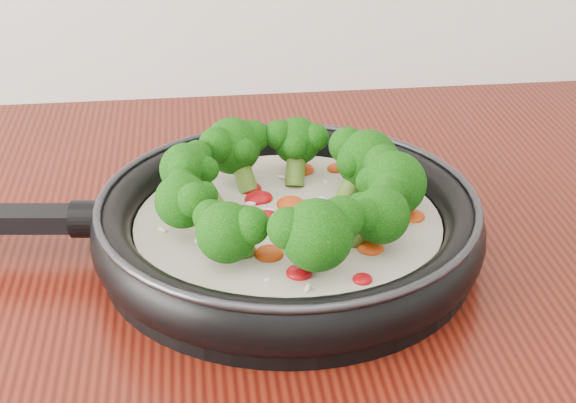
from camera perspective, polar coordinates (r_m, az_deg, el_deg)
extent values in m
cylinder|color=black|center=(0.71, 0.00, -3.13)|extent=(0.34, 0.34, 0.01)
torus|color=black|center=(0.70, 0.00, -1.49)|extent=(0.35, 0.35, 0.03)
torus|color=#2D2D33|center=(0.69, 0.00, 0.06)|extent=(0.34, 0.34, 0.01)
cylinder|color=black|center=(0.72, -12.99, -1.13)|extent=(0.03, 0.03, 0.03)
cylinder|color=beige|center=(0.71, 0.00, -1.97)|extent=(0.28, 0.28, 0.02)
ellipsoid|color=#A2070D|center=(0.73, -2.15, 0.15)|extent=(0.03, 0.03, 0.01)
ellipsoid|color=#A2070D|center=(0.72, -4.63, -0.44)|extent=(0.03, 0.03, 0.01)
ellipsoid|color=#CF3E0D|center=(0.71, 8.31, -1.00)|extent=(0.03, 0.03, 0.01)
ellipsoid|color=#A2070D|center=(0.71, 2.07, -0.47)|extent=(0.02, 0.02, 0.01)
ellipsoid|color=#A2070D|center=(0.73, -1.81, 0.23)|extent=(0.03, 0.03, 0.01)
ellipsoid|color=#CF3E0D|center=(0.66, 5.51, -3.09)|extent=(0.03, 0.03, 0.01)
ellipsoid|color=#A2070D|center=(0.70, -1.45, -0.99)|extent=(0.02, 0.02, 0.01)
ellipsoid|color=#A2070D|center=(0.73, -7.90, 0.09)|extent=(0.02, 0.02, 0.01)
ellipsoid|color=#CF3E0D|center=(0.78, 0.97, 2.11)|extent=(0.03, 0.03, 0.01)
ellipsoid|color=#A2070D|center=(0.62, 4.96, -5.16)|extent=(0.02, 0.02, 0.01)
ellipsoid|color=#A2070D|center=(0.63, 0.74, -4.76)|extent=(0.03, 0.03, 0.01)
ellipsoid|color=#CF3E0D|center=(0.65, -1.26, -3.50)|extent=(0.02, 0.02, 0.01)
ellipsoid|color=#A2070D|center=(0.71, 1.85, -0.85)|extent=(0.02, 0.02, 0.01)
ellipsoid|color=#A2070D|center=(0.68, -2.70, -1.97)|extent=(0.03, 0.03, 0.01)
ellipsoid|color=#CF3E0D|center=(0.72, 0.16, -0.19)|extent=(0.03, 0.03, 0.01)
ellipsoid|color=#A2070D|center=(0.71, -5.62, -0.70)|extent=(0.02, 0.02, 0.01)
ellipsoid|color=#A2070D|center=(0.71, 2.62, -0.85)|extent=(0.02, 0.02, 0.01)
ellipsoid|color=#CF3E0D|center=(0.78, 3.19, 2.20)|extent=(0.02, 0.02, 0.01)
ellipsoid|color=#A2070D|center=(0.75, -2.49, 0.85)|extent=(0.02, 0.02, 0.01)
ellipsoid|color=#A2070D|center=(0.74, -6.47, 0.20)|extent=(0.01, 0.01, 0.01)
ellipsoid|color=#CF3E0D|center=(0.72, 1.04, -0.24)|extent=(0.02, 0.02, 0.01)
ellipsoid|color=#A2070D|center=(0.70, 2.00, -1.29)|extent=(0.02, 0.02, 0.01)
ellipsoid|color=white|center=(0.69, 5.24, -1.84)|extent=(0.01, 0.01, 0.00)
ellipsoid|color=white|center=(0.71, 1.12, -0.93)|extent=(0.01, 0.01, 0.00)
ellipsoid|color=white|center=(0.71, -0.07, -0.70)|extent=(0.01, 0.01, 0.00)
ellipsoid|color=white|center=(0.72, -2.50, -0.14)|extent=(0.01, 0.01, 0.00)
ellipsoid|color=white|center=(0.67, -5.94, -2.67)|extent=(0.01, 0.01, 0.00)
ellipsoid|color=white|center=(0.70, -0.09, -1.10)|extent=(0.01, 0.01, 0.00)
ellipsoid|color=white|center=(0.62, 1.58, -5.66)|extent=(0.01, 0.01, 0.00)
ellipsoid|color=white|center=(0.70, -0.15, -1.04)|extent=(0.01, 0.01, 0.00)
ellipsoid|color=white|center=(0.68, 5.38, -1.94)|extent=(0.01, 0.01, 0.00)
ellipsoid|color=white|center=(0.66, 5.04, -3.13)|extent=(0.01, 0.01, 0.00)
ellipsoid|color=white|center=(0.69, 0.18, -1.65)|extent=(0.01, 0.01, 0.00)
ellipsoid|color=white|center=(0.77, -0.43, 1.64)|extent=(0.01, 0.01, 0.00)
ellipsoid|color=white|center=(0.73, 2.34, 0.20)|extent=(0.01, 0.01, 0.00)
ellipsoid|color=white|center=(0.69, -8.35, -1.87)|extent=(0.01, 0.01, 0.00)
ellipsoid|color=white|center=(0.76, 2.50, 1.31)|extent=(0.01, 0.01, 0.00)
ellipsoid|color=white|center=(0.70, -0.27, -1.16)|extent=(0.01, 0.01, 0.00)
ellipsoid|color=white|center=(0.61, 1.32, -5.76)|extent=(0.01, 0.01, 0.00)
ellipsoid|color=white|center=(0.71, -1.25, -0.58)|extent=(0.01, 0.01, 0.00)
ellipsoid|color=white|center=(0.63, -1.35, -5.23)|extent=(0.01, 0.01, 0.00)
ellipsoid|color=white|center=(0.66, -4.57, -3.23)|extent=(0.01, 0.01, 0.00)
cylinder|color=olive|center=(0.70, 5.65, -0.12)|extent=(0.03, 0.02, 0.04)
sphere|color=black|center=(0.69, 7.03, 1.18)|extent=(0.06, 0.06, 0.05)
sphere|color=black|center=(0.71, 6.35, 2.46)|extent=(0.04, 0.04, 0.03)
sphere|color=black|center=(0.67, 6.99, 0.85)|extent=(0.03, 0.03, 0.03)
sphere|color=black|center=(0.69, 5.60, 1.30)|extent=(0.03, 0.03, 0.03)
cylinder|color=olive|center=(0.73, 4.30, 1.26)|extent=(0.03, 0.03, 0.03)
sphere|color=black|center=(0.73, 5.29, 2.77)|extent=(0.06, 0.06, 0.05)
sphere|color=black|center=(0.74, 3.97, 3.72)|extent=(0.04, 0.04, 0.03)
sphere|color=black|center=(0.72, 6.12, 2.57)|extent=(0.03, 0.03, 0.03)
sphere|color=black|center=(0.72, 4.25, 2.56)|extent=(0.03, 0.03, 0.03)
cylinder|color=olive|center=(0.75, 0.50, 2.29)|extent=(0.02, 0.03, 0.04)
sphere|color=black|center=(0.76, 0.62, 4.05)|extent=(0.05, 0.05, 0.04)
sphere|color=black|center=(0.75, -0.63, 4.46)|extent=(0.03, 0.03, 0.03)
sphere|color=black|center=(0.76, 1.80, 4.28)|extent=(0.03, 0.03, 0.02)
sphere|color=black|center=(0.75, 0.50, 3.64)|extent=(0.02, 0.02, 0.02)
cylinder|color=olive|center=(0.75, -3.00, 1.95)|extent=(0.03, 0.04, 0.04)
sphere|color=black|center=(0.75, -3.71, 3.70)|extent=(0.06, 0.06, 0.05)
sphere|color=black|center=(0.73, -4.75, 3.76)|extent=(0.03, 0.03, 0.03)
sphere|color=black|center=(0.75, -2.34, 4.34)|extent=(0.03, 0.03, 0.03)
sphere|color=black|center=(0.74, -3.01, 3.38)|extent=(0.03, 0.03, 0.02)
cylinder|color=olive|center=(0.71, -5.42, 0.61)|extent=(0.04, 0.03, 0.04)
sphere|color=black|center=(0.71, -6.79, 2.15)|extent=(0.05, 0.05, 0.04)
sphere|color=black|center=(0.69, -6.87, 2.10)|extent=(0.03, 0.03, 0.03)
sphere|color=black|center=(0.72, -6.04, 3.08)|extent=(0.03, 0.03, 0.03)
sphere|color=black|center=(0.70, -5.47, 2.12)|extent=(0.02, 0.02, 0.02)
cylinder|color=olive|center=(0.68, -5.56, -1.12)|extent=(0.04, 0.02, 0.04)
sphere|color=black|center=(0.66, -7.03, 0.04)|extent=(0.05, 0.05, 0.04)
sphere|color=black|center=(0.65, -6.22, 0.10)|extent=(0.03, 0.03, 0.03)
sphere|color=black|center=(0.68, -7.06, 1.13)|extent=(0.03, 0.03, 0.03)
sphere|color=black|center=(0.67, -5.57, 0.43)|extent=(0.02, 0.02, 0.02)
cylinder|color=olive|center=(0.64, -3.23, -2.75)|extent=(0.03, 0.03, 0.03)
sphere|color=black|center=(0.63, -4.09, -2.06)|extent=(0.05, 0.05, 0.05)
sphere|color=black|center=(0.62, -2.51, -1.63)|extent=(0.03, 0.03, 0.03)
sphere|color=black|center=(0.63, -5.16, -1.04)|extent=(0.03, 0.03, 0.03)
sphere|color=black|center=(0.64, -3.18, -1.24)|extent=(0.03, 0.03, 0.02)
cylinder|color=olive|center=(0.63, 1.48, -2.99)|extent=(0.02, 0.04, 0.04)
sphere|color=black|center=(0.61, 1.93, -2.23)|extent=(0.06, 0.06, 0.05)
sphere|color=black|center=(0.61, 3.58, -1.12)|extent=(0.04, 0.04, 0.03)
sphere|color=black|center=(0.60, 0.03, -1.79)|extent=(0.03, 0.03, 0.03)
sphere|color=black|center=(0.62, 1.51, -1.28)|extent=(0.03, 0.03, 0.03)
cylinder|color=olive|center=(0.66, 4.88, -1.87)|extent=(0.03, 0.03, 0.04)
sphere|color=black|center=(0.64, 6.19, -0.91)|extent=(0.05, 0.05, 0.04)
sphere|color=black|center=(0.66, 6.51, 0.40)|extent=(0.03, 0.03, 0.03)
sphere|color=black|center=(0.63, 5.15, -0.93)|extent=(0.03, 0.03, 0.03)
sphere|color=black|center=(0.65, 4.86, -0.32)|extent=(0.02, 0.02, 0.02)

